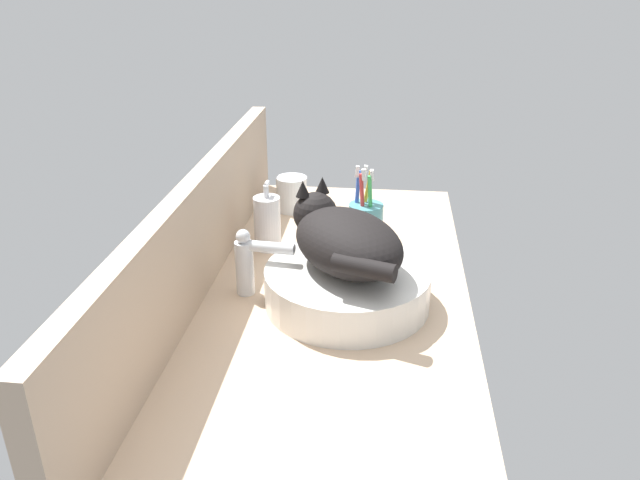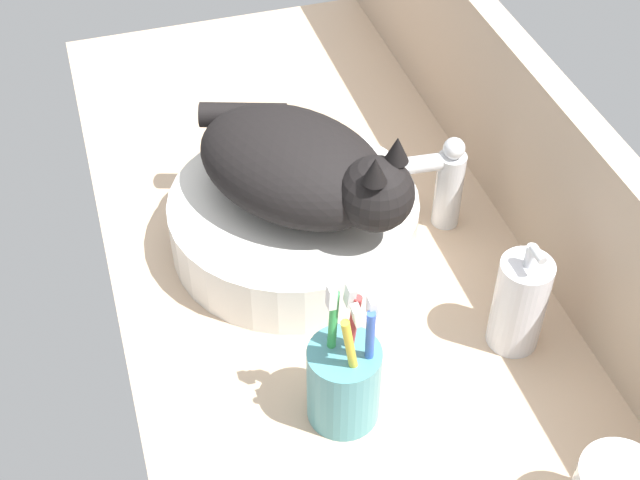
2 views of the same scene
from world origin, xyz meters
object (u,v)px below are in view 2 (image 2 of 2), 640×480
object	(u,v)px
sink_basin	(294,221)
faucet	(441,180)
toothbrush_cup	(344,380)
soap_dispenser	(519,303)
cat	(302,167)

from	to	relation	value
sink_basin	faucet	world-z (taller)	faucet
sink_basin	toothbrush_cup	bearing A→B (deg)	-4.53
soap_dispenser	toothbrush_cup	xyz separation A→B (cm)	(3.87, -21.82, -0.71)
soap_dispenser	toothbrush_cup	size ratio (longest dim) A/B	0.83
faucet	toothbrush_cup	bearing A→B (deg)	-40.27
soap_dispenser	faucet	bearing A→B (deg)	-178.10
faucet	soap_dispenser	bearing A→B (deg)	1.90
sink_basin	cat	distance (cm)	9.54
faucet	toothbrush_cup	xyz separation A→B (cm)	(24.93, -21.12, -1.77)
faucet	soap_dispenser	xyz separation A→B (cm)	(21.06, 0.70, -1.06)
sink_basin	cat	xyz separation A→B (cm)	(1.04, 0.89, 9.44)
cat	toothbrush_cup	world-z (taller)	cat
cat	faucet	xyz separation A→B (cm)	(0.81, 18.11, -5.82)
sink_basin	soap_dispenser	size ratio (longest dim) A/B	2.01
cat	sink_basin	bearing A→B (deg)	-139.47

